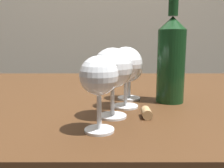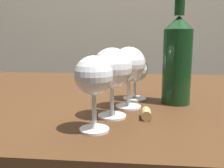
{
  "view_description": "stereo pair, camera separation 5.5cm",
  "coord_description": "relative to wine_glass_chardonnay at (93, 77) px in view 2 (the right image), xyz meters",
  "views": [
    {
      "loc": [
        0.02,
        -0.8,
        0.95
      ],
      "look_at": [
        0.03,
        -0.26,
        0.85
      ],
      "focal_mm": 39.99,
      "sensor_mm": 36.0,
      "label": 1
    },
    {
      "loc": [
        0.08,
        -0.8,
        0.95
      ],
      "look_at": [
        0.03,
        -0.26,
        0.85
      ],
      "focal_mm": 39.99,
      "sensor_mm": 36.0,
      "label": 2
    }
  ],
  "objects": [
    {
      "name": "dining_table",
      "position": [
        0.0,
        0.35,
        -0.2
      ],
      "size": [
        1.32,
        0.94,
        0.78
      ],
      "color": "#472B16",
      "rests_on": "ground_plane"
    },
    {
      "name": "wine_glass_chardonnay",
      "position": [
        0.0,
        0.0,
        0.0
      ],
      "size": [
        0.07,
        0.07,
        0.14
      ],
      "color": "white",
      "rests_on": "dining_table"
    },
    {
      "name": "wine_glass_white",
      "position": [
        0.03,
        0.09,
        0.0
      ],
      "size": [
        0.09,
        0.09,
        0.16
      ],
      "color": "white",
      "rests_on": "dining_table"
    },
    {
      "name": "wine_glass_empty",
      "position": [
        0.06,
        0.17,
        0.0
      ],
      "size": [
        0.08,
        0.08,
        0.16
      ],
      "color": "white",
      "rests_on": "dining_table"
    },
    {
      "name": "wine_glass_merlot",
      "position": [
        0.08,
        0.26,
        -0.02
      ],
      "size": [
        0.08,
        0.08,
        0.13
      ],
      "color": "white",
      "rests_on": "dining_table"
    },
    {
      "name": "wine_bottle",
      "position": [
        0.19,
        0.23,
        0.02
      ],
      "size": [
        0.08,
        0.08,
        0.33
      ],
      "color": "#143819",
      "rests_on": "dining_table"
    },
    {
      "name": "cork",
      "position": [
        0.1,
        0.09,
        -0.09
      ],
      "size": [
        0.02,
        0.04,
        0.02
      ],
      "primitive_type": "cylinder",
      "rotation": [
        1.57,
        0.0,
        0.0
      ],
      "color": "tan",
      "rests_on": "dining_table"
    }
  ]
}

